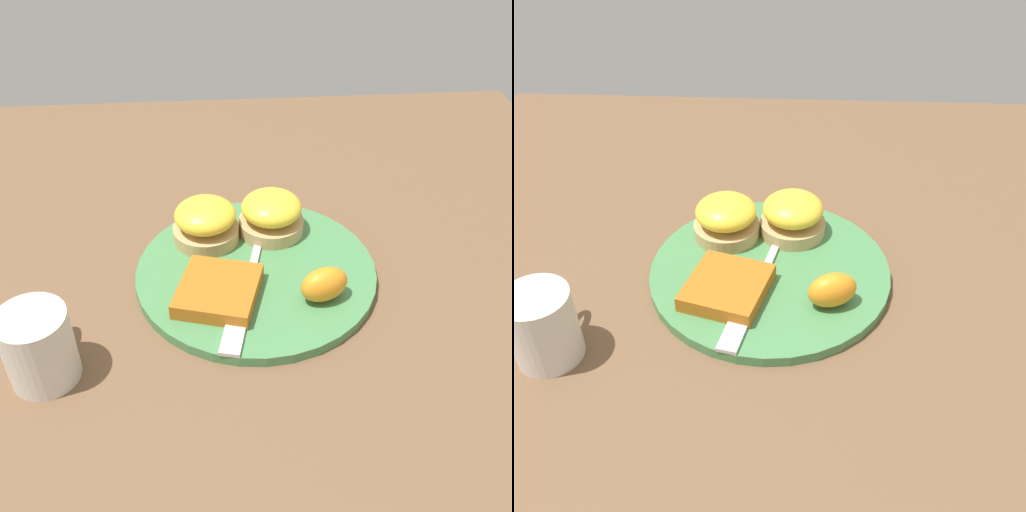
% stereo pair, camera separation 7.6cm
% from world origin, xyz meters
% --- Properties ---
extents(ground_plane, '(1.10, 1.10, 0.00)m').
position_xyz_m(ground_plane, '(0.00, 0.00, 0.00)').
color(ground_plane, brown).
extents(plate, '(0.31, 0.31, 0.01)m').
position_xyz_m(plate, '(0.00, 0.00, 0.01)').
color(plate, '#47844C').
rests_on(plate, ground_plane).
extents(sandwich_benedict_left, '(0.09, 0.09, 0.06)m').
position_xyz_m(sandwich_benedict_left, '(0.08, -0.03, 0.04)').
color(sandwich_benedict_left, tan).
rests_on(sandwich_benedict_left, plate).
extents(sandwich_benedict_right, '(0.09, 0.09, 0.06)m').
position_xyz_m(sandwich_benedict_right, '(0.07, 0.06, 0.04)').
color(sandwich_benedict_right, tan).
rests_on(sandwich_benedict_right, plate).
extents(hashbrown_patty, '(0.12, 0.12, 0.02)m').
position_xyz_m(hashbrown_patty, '(-0.05, 0.05, 0.02)').
color(hashbrown_patty, '#B56119').
rests_on(hashbrown_patty, plate).
extents(orange_wedge, '(0.05, 0.07, 0.04)m').
position_xyz_m(orange_wedge, '(-0.06, -0.08, 0.04)').
color(orange_wedge, orange).
rests_on(orange_wedge, plate).
extents(fork, '(0.23, 0.07, 0.00)m').
position_xyz_m(fork, '(-0.05, 0.02, 0.02)').
color(fork, silver).
rests_on(fork, plate).
extents(cup, '(0.10, 0.07, 0.09)m').
position_xyz_m(cup, '(-0.15, 0.24, 0.04)').
color(cup, silver).
rests_on(cup, ground_plane).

